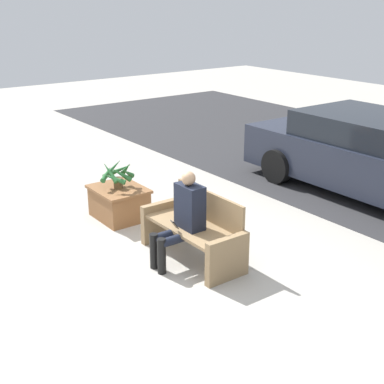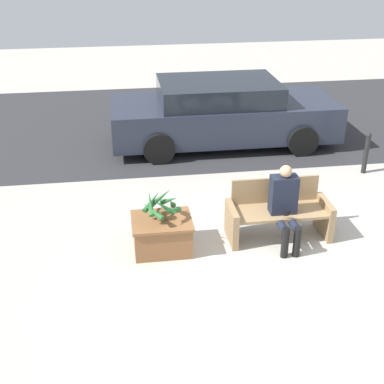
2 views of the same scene
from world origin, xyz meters
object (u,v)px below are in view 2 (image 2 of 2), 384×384
Objects in this scene: potted_plant at (161,206)px; bench at (278,212)px; planter_box at (162,233)px; person_seated at (285,204)px; parked_car at (222,113)px; bollard_post at (366,152)px.

bench is at bearing 4.90° from potted_plant.
potted_plant reaches higher than bench.
bench reaches higher than planter_box.
person_seated is 4.02m from parked_car.
bench is 2.96m from bollard_post.
bollard_post is (3.94, 2.09, -0.29)m from potted_plant.
potted_plant is (-1.71, -0.15, 0.32)m from bench.
person_seated is 1.50× the size of bollard_post.
bench is 1.26× the size of person_seated.
bench is 2.64× the size of potted_plant.
bollard_post is at bearing 44.11° from person_seated.
bollard_post is (2.23, 1.94, 0.03)m from bench.
bench reaches higher than bollard_post.
parked_car reaches higher than person_seated.
potted_plant is 4.47m from bollard_post.
bench is 0.32m from person_seated.
bollard_post is at bearing 27.79° from planter_box.
bollard_post is at bearing 27.90° from potted_plant.
planter_box is at bearing 177.85° from person_seated.
planter_box is (-1.71, -0.14, -0.12)m from bench.
potted_plant is 4.28m from parked_car.
bench is at bearing 4.59° from planter_box.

